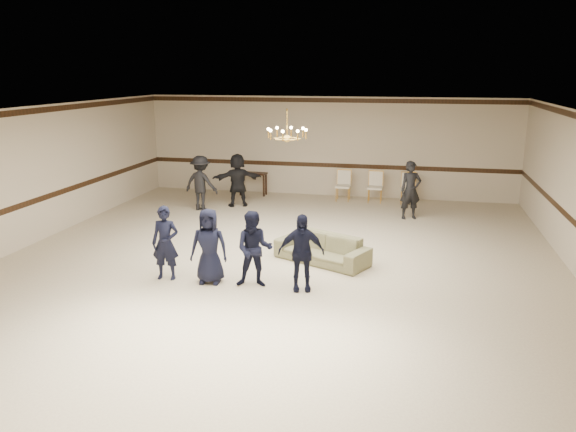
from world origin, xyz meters
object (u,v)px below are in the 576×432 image
(boy_a, at_px, (165,243))
(boy_d, at_px, (301,252))
(settee, at_px, (322,249))
(adult_right, at_px, (411,190))
(console_table, at_px, (253,184))
(boy_c, at_px, (254,249))
(banquet_chair_right, at_px, (408,189))
(boy_b, at_px, (209,246))
(chandelier, at_px, (287,124))
(adult_mid, at_px, (238,180))
(banquet_chair_left, at_px, (343,186))
(adult_left, at_px, (201,183))
(banquet_chair_mid, at_px, (375,187))

(boy_a, bearing_deg, boy_d, -5.48)
(settee, height_order, adult_right, adult_right)
(console_table, bearing_deg, boy_c, -67.97)
(banquet_chair_right, distance_m, console_table, 5.00)
(boy_b, bearing_deg, chandelier, 60.03)
(adult_mid, bearing_deg, boy_c, 86.18)
(settee, bearing_deg, boy_d, -69.32)
(boy_c, relative_size, adult_mid, 0.91)
(chandelier, bearing_deg, adult_right, 52.08)
(boy_a, xyz_separation_m, console_table, (-0.46, 7.81, -0.36))
(chandelier, xyz_separation_m, boy_a, (-1.92, -2.32, -2.14))
(chandelier, relative_size, console_table, 1.05)
(settee, bearing_deg, banquet_chair_right, 99.28)
(boy_a, distance_m, banquet_chair_left, 8.02)
(boy_b, xyz_separation_m, adult_left, (-2.28, 5.49, 0.07))
(boy_a, xyz_separation_m, settee, (2.83, 1.65, -0.44))
(boy_b, bearing_deg, banquet_chair_right, 58.11)
(adult_right, xyz_separation_m, banquet_chair_right, (-0.08, 1.81, -0.33))
(banquet_chair_left, bearing_deg, console_table, 179.00)
(boy_c, distance_m, settee, 1.99)
(boy_b, distance_m, settee, 2.58)
(chandelier, distance_m, boy_b, 3.31)
(chandelier, bearing_deg, banquet_chair_mid, 72.90)
(boy_d, height_order, banquet_chair_right, boy_d)
(banquet_chair_mid, bearing_deg, boy_b, -106.43)
(boy_b, xyz_separation_m, console_table, (-1.36, 7.81, -0.36))
(adult_left, height_order, banquet_chair_mid, adult_left)
(chandelier, xyz_separation_m, banquet_chair_right, (2.63, 5.29, -2.40))
(settee, relative_size, adult_right, 1.27)
(boy_d, xyz_separation_m, settee, (0.13, 1.65, -0.44))
(adult_right, bearing_deg, adult_left, 162.19)
(settee, bearing_deg, banquet_chair_mid, 108.50)
(chandelier, relative_size, boy_b, 0.64)
(banquet_chair_left, bearing_deg, chandelier, -93.95)
(chandelier, height_order, settee, chandelier)
(chandelier, xyz_separation_m, boy_d, (0.78, -2.32, -2.14))
(boy_d, xyz_separation_m, banquet_chair_mid, (0.84, 7.61, -0.26))
(adult_right, distance_m, banquet_chair_left, 2.78)
(boy_d, bearing_deg, boy_c, 165.85)
(adult_left, distance_m, adult_right, 6.01)
(settee, distance_m, banquet_chair_left, 5.97)
(boy_c, height_order, adult_right, adult_right)
(boy_b, relative_size, boy_d, 1.00)
(adult_right, bearing_deg, banquet_chair_mid, 100.09)
(boy_c, bearing_deg, adult_left, 110.84)
(boy_a, xyz_separation_m, boy_b, (0.90, 0.00, 0.00))
(banquet_chair_left, bearing_deg, boy_c, -92.77)
(boy_b, relative_size, settee, 0.72)
(boy_c, bearing_deg, settee, 48.72)
(adult_left, height_order, banquet_chair_right, adult_left)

